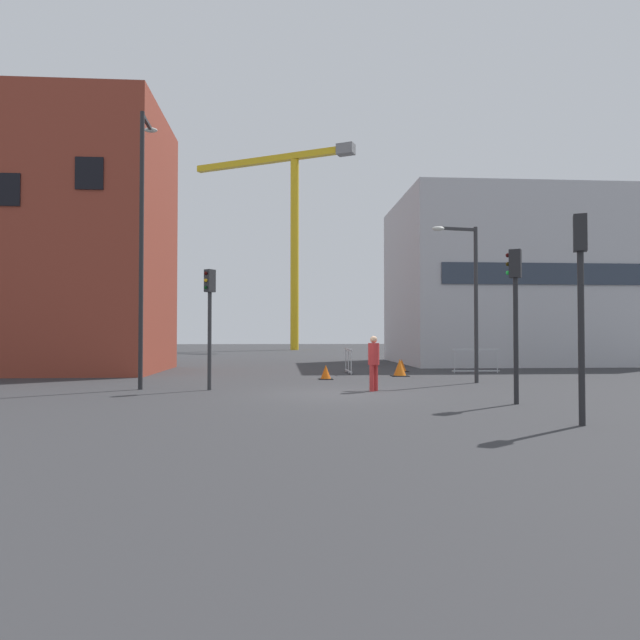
{
  "coord_description": "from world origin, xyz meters",
  "views": [
    {
      "loc": [
        -1.62,
        -16.32,
        1.74
      ],
      "look_at": [
        0.0,
        7.39,
        2.32
      ],
      "focal_mm": 31.67,
      "sensor_mm": 36.0,
      "label": 1
    }
  ],
  "objects_px": {
    "traffic_light_median": "(515,300)",
    "pedestrian_walking": "(374,359)",
    "streetlamp_short": "(470,288)",
    "streetlamp_tall": "(143,231)",
    "traffic_light_crosswalk": "(210,309)",
    "traffic_cone_by_barrier": "(400,368)",
    "traffic_light_near": "(581,284)",
    "traffic_cone_on_verge": "(402,366)",
    "traffic_cone_orange": "(326,373)",
    "construction_crane": "(290,215)"
  },
  "relations": [
    {
      "from": "construction_crane",
      "to": "streetlamp_tall",
      "type": "xyz_separation_m",
      "value": [
        -5.32,
        -43.15,
        -9.71
      ]
    },
    {
      "from": "construction_crane",
      "to": "streetlamp_short",
      "type": "bearing_deg",
      "value": -82.16
    },
    {
      "from": "streetlamp_short",
      "to": "traffic_light_median",
      "type": "xyz_separation_m",
      "value": [
        -0.87,
        -5.94,
        -0.79
      ]
    },
    {
      "from": "traffic_cone_on_verge",
      "to": "traffic_cone_by_barrier",
      "type": "xyz_separation_m",
      "value": [
        -0.68,
        -2.75,
        0.06
      ]
    },
    {
      "from": "pedestrian_walking",
      "to": "traffic_cone_by_barrier",
      "type": "distance_m",
      "value": 6.31
    },
    {
      "from": "traffic_light_median",
      "to": "pedestrian_walking",
      "type": "relative_size",
      "value": 2.29
    },
    {
      "from": "traffic_light_median",
      "to": "pedestrian_walking",
      "type": "distance_m",
      "value": 4.78
    },
    {
      "from": "streetlamp_tall",
      "to": "streetlamp_short",
      "type": "xyz_separation_m",
      "value": [
        11.06,
        1.45,
        -1.63
      ]
    },
    {
      "from": "construction_crane",
      "to": "pedestrian_walking",
      "type": "bearing_deg",
      "value": -87.58
    },
    {
      "from": "traffic_light_median",
      "to": "pedestrian_walking",
      "type": "xyz_separation_m",
      "value": [
        -3.0,
        3.36,
        -1.61
      ]
    },
    {
      "from": "traffic_cone_orange",
      "to": "traffic_cone_by_barrier",
      "type": "distance_m",
      "value": 3.47
    },
    {
      "from": "streetlamp_tall",
      "to": "streetlamp_short",
      "type": "height_order",
      "value": "streetlamp_tall"
    },
    {
      "from": "streetlamp_tall",
      "to": "construction_crane",
      "type": "bearing_deg",
      "value": 82.98
    },
    {
      "from": "streetlamp_tall",
      "to": "traffic_cone_by_barrier",
      "type": "distance_m",
      "value": 11.42
    },
    {
      "from": "traffic_light_near",
      "to": "construction_crane",
      "type": "bearing_deg",
      "value": 95.35
    },
    {
      "from": "streetlamp_short",
      "to": "streetlamp_tall",
      "type": "bearing_deg",
      "value": -172.54
    },
    {
      "from": "traffic_light_near",
      "to": "traffic_cone_on_verge",
      "type": "xyz_separation_m",
      "value": [
        -0.16,
        15.3,
        -2.43
      ]
    },
    {
      "from": "pedestrian_walking",
      "to": "traffic_light_near",
      "type": "bearing_deg",
      "value": -66.4
    },
    {
      "from": "streetlamp_tall",
      "to": "traffic_light_near",
      "type": "relative_size",
      "value": 2.18
    },
    {
      "from": "streetlamp_tall",
      "to": "pedestrian_walking",
      "type": "bearing_deg",
      "value": -8.98
    },
    {
      "from": "streetlamp_tall",
      "to": "traffic_cone_on_verge",
      "type": "distance_m",
      "value": 13.34
    },
    {
      "from": "traffic_light_near",
      "to": "traffic_cone_by_barrier",
      "type": "distance_m",
      "value": 12.8
    },
    {
      "from": "traffic_cone_by_barrier",
      "to": "streetlamp_tall",
      "type": "bearing_deg",
      "value": -152.59
    },
    {
      "from": "streetlamp_tall",
      "to": "streetlamp_short",
      "type": "relative_size",
      "value": 1.58
    },
    {
      "from": "streetlamp_tall",
      "to": "traffic_light_median",
      "type": "bearing_deg",
      "value": -23.81
    },
    {
      "from": "traffic_light_median",
      "to": "traffic_cone_orange",
      "type": "distance_m",
      "value": 9.18
    },
    {
      "from": "traffic_cone_orange",
      "to": "traffic_light_crosswalk",
      "type": "bearing_deg",
      "value": -135.48
    },
    {
      "from": "traffic_light_near",
      "to": "pedestrian_walking",
      "type": "relative_size",
      "value": 2.4
    },
    {
      "from": "traffic_light_median",
      "to": "traffic_cone_orange",
      "type": "relative_size",
      "value": 7.01
    },
    {
      "from": "traffic_light_crosswalk",
      "to": "traffic_cone_on_verge",
      "type": "height_order",
      "value": "traffic_light_crosswalk"
    },
    {
      "from": "streetlamp_tall",
      "to": "traffic_cone_on_verge",
      "type": "height_order",
      "value": "streetlamp_tall"
    },
    {
      "from": "construction_crane",
      "to": "traffic_light_near",
      "type": "xyz_separation_m",
      "value": [
        4.77,
        -50.91,
        -12.02
      ]
    },
    {
      "from": "traffic_cone_orange",
      "to": "streetlamp_short",
      "type": "bearing_deg",
      "value": -21.16
    },
    {
      "from": "traffic_cone_on_verge",
      "to": "traffic_cone_by_barrier",
      "type": "distance_m",
      "value": 2.83
    },
    {
      "from": "streetlamp_short",
      "to": "pedestrian_walking",
      "type": "distance_m",
      "value": 5.23
    },
    {
      "from": "traffic_light_near",
      "to": "traffic_light_crosswalk",
      "type": "bearing_deg",
      "value": 137.39
    },
    {
      "from": "construction_crane",
      "to": "traffic_cone_orange",
      "type": "relative_size",
      "value": 39.61
    },
    {
      "from": "traffic_cone_on_verge",
      "to": "pedestrian_walking",
      "type": "bearing_deg",
      "value": -107.46
    },
    {
      "from": "traffic_light_near",
      "to": "traffic_cone_orange",
      "type": "xyz_separation_m",
      "value": [
        -4.0,
        11.13,
        -2.44
      ]
    },
    {
      "from": "traffic_light_near",
      "to": "pedestrian_walking",
      "type": "bearing_deg",
      "value": 113.6
    },
    {
      "from": "traffic_light_crosswalk",
      "to": "traffic_cone_by_barrier",
      "type": "xyz_separation_m",
      "value": [
        7.08,
        5.27,
        -2.19
      ]
    },
    {
      "from": "streetlamp_tall",
      "to": "traffic_cone_by_barrier",
      "type": "xyz_separation_m",
      "value": [
        9.25,
        4.8,
        -4.68
      ]
    },
    {
      "from": "construction_crane",
      "to": "traffic_light_crosswalk",
      "type": "xyz_separation_m",
      "value": [
        -3.15,
        -43.63,
        -12.19
      ]
    },
    {
      "from": "traffic_light_near",
      "to": "traffic_light_crosswalk",
      "type": "distance_m",
      "value": 10.75
    },
    {
      "from": "traffic_light_crosswalk",
      "to": "pedestrian_walking",
      "type": "xyz_separation_m",
      "value": [
        5.02,
        -0.66,
        -1.55
      ]
    },
    {
      "from": "pedestrian_walking",
      "to": "traffic_cone_on_verge",
      "type": "xyz_separation_m",
      "value": [
        2.73,
        8.68,
        -0.71
      ]
    },
    {
      "from": "traffic_light_near",
      "to": "traffic_cone_by_barrier",
      "type": "xyz_separation_m",
      "value": [
        -0.84,
        12.55,
        -2.37
      ]
    },
    {
      "from": "traffic_light_median",
      "to": "traffic_cone_on_verge",
      "type": "height_order",
      "value": "traffic_light_median"
    },
    {
      "from": "construction_crane",
      "to": "traffic_light_near",
      "type": "distance_m",
      "value": 52.53
    },
    {
      "from": "traffic_light_near",
      "to": "traffic_light_crosswalk",
      "type": "xyz_separation_m",
      "value": [
        -7.91,
        7.28,
        -0.17
      ]
    }
  ]
}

